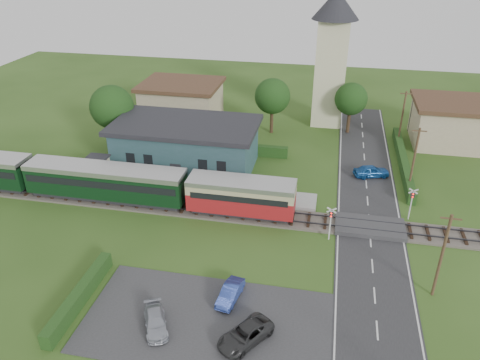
% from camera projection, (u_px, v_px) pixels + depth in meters
% --- Properties ---
extents(ground, '(120.00, 120.00, 0.00)m').
position_uv_depth(ground, '(257.00, 229.00, 42.44)').
color(ground, '#2D4C19').
extents(railway_track, '(76.00, 3.20, 0.49)m').
position_uv_depth(railway_track, '(261.00, 216.00, 44.11)').
color(railway_track, '#4C443D').
rests_on(railway_track, ground).
extents(road, '(6.00, 70.00, 0.05)m').
position_uv_depth(road, '(371.00, 241.00, 40.67)').
color(road, '#28282B').
rests_on(road, ground).
extents(car_park, '(17.00, 9.00, 0.08)m').
position_uv_depth(car_park, '(207.00, 321.00, 32.31)').
color(car_park, '#333335').
rests_on(car_park, ground).
extents(crossing_deck, '(6.20, 3.40, 0.45)m').
position_uv_depth(crossing_deck, '(370.00, 227.00, 42.30)').
color(crossing_deck, '#333335').
rests_on(crossing_deck, ground).
extents(platform, '(30.00, 3.00, 0.45)m').
position_uv_depth(platform, '(171.00, 188.00, 48.58)').
color(platform, gray).
rests_on(platform, ground).
extents(equipment_hut, '(2.30, 2.30, 2.55)m').
position_uv_depth(equipment_hut, '(98.00, 169.00, 49.27)').
color(equipment_hut, beige).
rests_on(equipment_hut, platform).
extents(station_building, '(16.00, 9.00, 5.30)m').
position_uv_depth(station_building, '(186.00, 145.00, 52.42)').
color(station_building, '#32515C').
rests_on(station_building, ground).
extents(train, '(43.20, 2.90, 3.40)m').
position_uv_depth(train, '(76.00, 178.00, 46.41)').
color(train, '#232328').
rests_on(train, ground).
extents(church_tower, '(6.00, 6.00, 17.60)m').
position_uv_depth(church_tower, '(332.00, 49.00, 60.94)').
color(church_tower, beige).
rests_on(church_tower, ground).
extents(house_west, '(10.80, 8.80, 5.50)m').
position_uv_depth(house_west, '(182.00, 101.00, 65.36)').
color(house_west, tan).
rests_on(house_west, ground).
extents(house_east, '(8.80, 8.80, 5.50)m').
position_uv_depth(house_east, '(448.00, 122.00, 58.35)').
color(house_east, tan).
rests_on(house_east, ground).
extents(hedge_carpark, '(0.80, 9.00, 1.20)m').
position_uv_depth(hedge_carpark, '(80.00, 296.00, 33.71)').
color(hedge_carpark, '#193814').
rests_on(hedge_carpark, ground).
extents(hedge_roadside, '(0.80, 18.00, 1.20)m').
position_uv_depth(hedge_roadside, '(403.00, 161.00, 53.49)').
color(hedge_roadside, '#193814').
rests_on(hedge_roadside, ground).
extents(hedge_station, '(22.00, 0.80, 1.30)m').
position_uv_depth(hedge_station, '(198.00, 145.00, 57.28)').
color(hedge_station, '#193814').
rests_on(hedge_station, ground).
extents(tree_a, '(5.20, 5.20, 8.00)m').
position_uv_depth(tree_a, '(112.00, 107.00, 55.51)').
color(tree_a, '#332316').
rests_on(tree_a, ground).
extents(tree_b, '(4.60, 4.60, 7.34)m').
position_uv_depth(tree_b, '(272.00, 96.00, 60.30)').
color(tree_b, '#332316').
rests_on(tree_b, ground).
extents(tree_c, '(4.20, 4.20, 6.78)m').
position_uv_depth(tree_c, '(351.00, 99.00, 60.45)').
color(tree_c, '#332316').
rests_on(tree_c, ground).
extents(utility_pole_b, '(1.40, 0.22, 7.00)m').
position_uv_depth(utility_pole_b, '(442.00, 255.00, 33.05)').
color(utility_pole_b, '#473321').
rests_on(utility_pole_b, ground).
extents(utility_pole_c, '(1.40, 0.22, 7.00)m').
position_uv_depth(utility_pole_c, '(414.00, 159.00, 46.88)').
color(utility_pole_c, '#473321').
rests_on(utility_pole_c, ground).
extents(utility_pole_d, '(1.40, 0.22, 7.00)m').
position_uv_depth(utility_pole_d, '(402.00, 118.00, 57.25)').
color(utility_pole_d, '#473321').
rests_on(utility_pole_d, ground).
extents(crossing_signal_near, '(0.84, 0.28, 3.28)m').
position_uv_depth(crossing_signal_near, '(331.00, 219.00, 39.95)').
color(crossing_signal_near, silver).
rests_on(crossing_signal_near, ground).
extents(crossing_signal_far, '(0.84, 0.28, 3.28)m').
position_uv_depth(crossing_signal_far, '(412.00, 199.00, 42.84)').
color(crossing_signal_far, silver).
rests_on(crossing_signal_far, ground).
extents(streetlamp_west, '(0.30, 0.30, 5.15)m').
position_uv_depth(streetlamp_west, '(120.00, 108.00, 62.15)').
color(streetlamp_west, '#3F3F47').
rests_on(streetlamp_west, ground).
extents(streetlamp_east, '(0.30, 0.30, 5.15)m').
position_uv_depth(streetlamp_east, '(412.00, 110.00, 61.53)').
color(streetlamp_east, '#3F3F47').
rests_on(streetlamp_east, ground).
extents(car_on_road, '(4.13, 2.63, 1.31)m').
position_uv_depth(car_on_road, '(371.00, 171.00, 51.02)').
color(car_on_road, '#19539E').
rests_on(car_on_road, road).
extents(car_park_blue, '(1.66, 3.47, 1.10)m').
position_uv_depth(car_park_blue, '(230.00, 293.00, 34.00)').
color(car_park_blue, '#2A3F94').
rests_on(car_park_blue, car_park).
extents(car_park_silver, '(2.86, 3.79, 1.02)m').
position_uv_depth(car_park_silver, '(155.00, 322.00, 31.55)').
color(car_park_silver, '#A5A8B3').
rests_on(car_park_silver, car_park).
extents(car_park_dark, '(3.84, 4.41, 1.13)m').
position_uv_depth(car_park_dark, '(245.00, 335.00, 30.46)').
color(car_park_dark, '#303132').
rests_on(car_park_dark, car_park).
extents(pedestrian_near, '(0.79, 0.64, 1.90)m').
position_uv_depth(pedestrian_near, '(219.00, 187.00, 46.48)').
color(pedestrian_near, gray).
rests_on(pedestrian_near, platform).
extents(pedestrian_far, '(0.68, 0.81, 1.49)m').
position_uv_depth(pedestrian_far, '(125.00, 179.00, 48.45)').
color(pedestrian_far, gray).
rests_on(pedestrian_far, platform).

